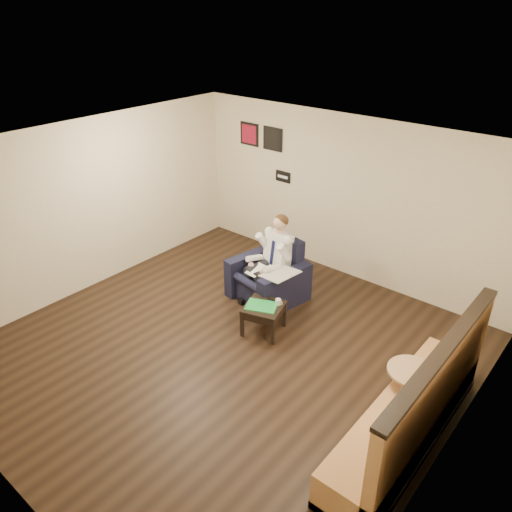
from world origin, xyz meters
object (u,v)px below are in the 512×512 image
Objects in this scene: green_folder at (261,306)px; smartphone at (271,301)px; cafe_table at (408,393)px; side_table at (264,318)px; banquette at (410,392)px; seated_man at (262,264)px; armchair at (268,271)px; coffee_mug at (278,302)px.

green_folder is 0.19m from smartphone.
side_table is at bearing 174.17° from cafe_table.
cafe_table is at bearing -5.83° from side_table.
side_table is 2.60m from banquette.
green_folder is (0.53, -0.66, -0.23)m from seated_man.
armchair is 3.05m from cafe_table.
side_table is at bearing 166.59° from banquette.
seated_man is at bearing 131.29° from side_table.
green_folder is at bearing -129.84° from side_table.
seated_man is 3.05m from cafe_table.
cafe_table is at bearing 110.96° from banquette.
coffee_mug is at bearing -23.83° from seated_man.
cafe_table is at bearing -5.13° from green_folder.
side_table is at bearing -44.55° from armchair.
armchair is at bearing 122.97° from green_folder.
seated_man is 0.96m from side_table.
coffee_mug is at bearing 162.18° from banquette.
coffee_mug reaches higher than smartphone.
armchair is 1.89× the size of side_table.
armchair is 0.80m from smartphone.
banquette reaches higher than coffee_mug.
armchair is 1.47× the size of cafe_table.
coffee_mug is at bearing -7.10° from smartphone.
green_folder is 0.16× the size of banquette.
green_folder reaches higher than side_table.
armchair is at bearing 125.06° from side_table.
banquette is 3.98× the size of cafe_table.
coffee_mug is (0.67, -0.60, -0.01)m from armchair.
banquette reaches higher than side_table.
cafe_table is at bearing -16.24° from smartphone.
cafe_table is (2.35, -0.24, 0.13)m from side_table.
side_table is (0.53, -0.76, -0.27)m from armchair.
seated_man is 9.84× the size of smartphone.
armchair reaches higher than coffee_mug.
side_table is at bearing -129.84° from coffee_mug.
armchair is 0.22m from seated_man.
smartphone is at bearing 163.05° from banquette.
side_table is at bearing -97.35° from smartphone.
green_folder reaches higher than smartphone.
coffee_mug is (0.14, 0.16, 0.27)m from side_table.
armchair reaches higher than green_folder.
coffee_mug is 2.48m from banquette.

